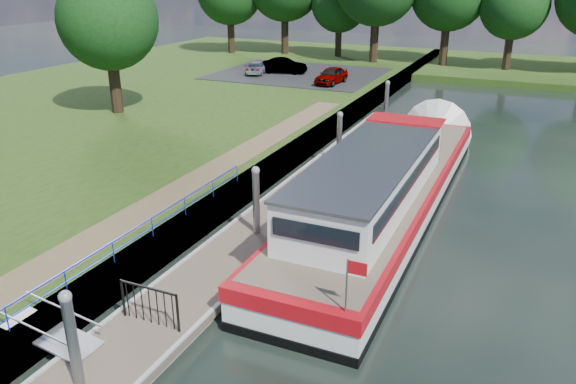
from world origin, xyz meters
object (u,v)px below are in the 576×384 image
at_px(car_a, 331,75).
at_px(car_b, 284,66).
at_px(car_c, 257,68).
at_px(pontoon, 304,196).
at_px(barge, 389,184).

distance_m(car_a, car_b, 6.24).
xyz_separation_m(car_b, car_c, (-2.04, -1.20, -0.12)).
relative_size(pontoon, car_a, 7.72).
xyz_separation_m(car_a, car_c, (-7.57, 1.70, -0.13)).
bearing_deg(barge, car_a, 116.02).
height_order(pontoon, barge, barge).
xyz_separation_m(barge, car_c, (-17.83, 22.73, 0.28)).
relative_size(barge, car_a, 5.44).
relative_size(barge, car_b, 5.29).
height_order(barge, car_b, barge).
height_order(car_b, car_c, car_b).
bearing_deg(barge, pontoon, -170.93).
bearing_deg(car_b, car_a, -127.65).
bearing_deg(car_a, car_b, 156.74).
xyz_separation_m(car_a, car_b, (-5.53, 2.91, -0.00)).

